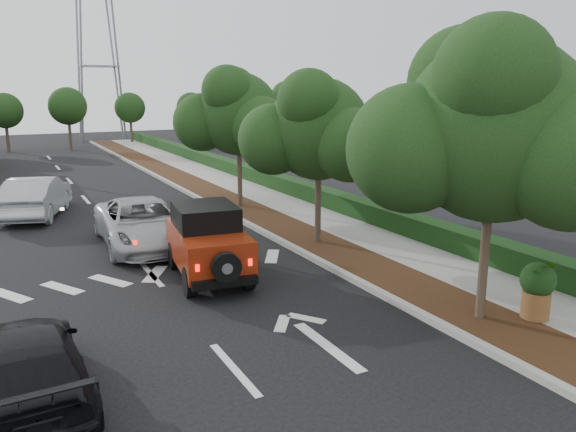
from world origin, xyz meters
TOP-DOWN VIEW (x-y plane):
  - ground at (0.00, 0.00)m, footprint 120.00×120.00m
  - curb at (4.60, 12.00)m, footprint 0.20×70.00m
  - planting_strip at (5.60, 12.00)m, footprint 1.80×70.00m
  - sidewalk at (7.50, 12.00)m, footprint 2.00×70.00m
  - hedge at (8.90, 12.00)m, footprint 0.80×70.00m
  - transmission_tower at (6.00, 48.00)m, footprint 7.00×4.00m
  - street_tree_near at (5.60, -0.50)m, footprint 3.80×3.80m
  - street_tree_mid at (5.60, 6.50)m, footprint 3.20×3.20m
  - street_tree_far at (5.60, 13.00)m, footprint 3.40×3.40m
  - red_jeep at (1.34, 5.18)m, footprint 2.13×3.98m
  - silver_suv_ahead at (0.50, 9.03)m, footprint 2.69×5.49m
  - black_suv_oncoming at (-3.41, 0.53)m, footprint 1.97×4.52m
  - silver_sedan_oncoming at (-2.20, 15.25)m, footprint 3.12×5.18m
  - terracotta_planter at (6.60, -1.11)m, footprint 0.75×0.75m

SIDE VIEW (x-z plane):
  - ground at x=0.00m, z-range 0.00..0.00m
  - transmission_tower at x=6.00m, z-range -14.00..14.00m
  - street_tree_near at x=5.60m, z-range -2.96..2.96m
  - street_tree_mid at x=5.60m, z-range -2.66..2.66m
  - street_tree_far at x=5.60m, z-range -2.81..2.81m
  - planting_strip at x=5.60m, z-range 0.00..0.12m
  - sidewalk at x=7.50m, z-range 0.00..0.12m
  - curb at x=4.60m, z-range 0.00..0.15m
  - hedge at x=8.90m, z-range 0.00..0.80m
  - black_suv_oncoming at x=-3.41m, z-range 0.00..1.30m
  - silver_suv_ahead at x=0.50m, z-range 0.00..1.50m
  - silver_sedan_oncoming at x=-2.20m, z-range 0.00..1.61m
  - terracotta_planter at x=6.60m, z-range 0.23..1.53m
  - red_jeep at x=1.34m, z-range 0.02..1.99m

